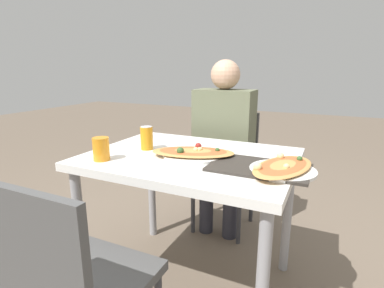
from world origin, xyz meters
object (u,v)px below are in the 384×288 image
dining_table (190,171)px  pizza_main (193,153)px  chair_near_camera (75,281)px  soda_can (147,138)px  chair_far_seated (227,162)px  person_seated (223,136)px  pizza_second (282,168)px  drink_glass (101,149)px

dining_table → pizza_main: 0.11m
chair_near_camera → soda_can: (-0.18, 0.71, 0.31)m
dining_table → pizza_main: size_ratio=2.28×
chair_far_seated → soda_can: 0.81m
dining_table → person_seated: person_seated is taller
pizza_main → soda_can: (-0.28, 0.02, 0.04)m
chair_near_camera → soda_can: soda_can is taller
chair_far_seated → pizza_second: bearing=122.7°
dining_table → chair_near_camera: (-0.08, -0.71, -0.16)m
dining_table → chair_near_camera: 0.73m
dining_table → chair_far_seated: bearing=92.9°
chair_near_camera → soda_can: size_ratio=6.81×
dining_table → pizza_second: bearing=-7.9°
chair_near_camera → person_seated: size_ratio=0.70×
person_seated → soda_can: (-0.22, -0.60, 0.09)m
dining_table → person_seated: 0.61m
chair_near_camera → pizza_main: bearing=81.2°
soda_can → pizza_second: soda_can is taller
chair_far_seated → drink_glass: chair_far_seated is taller
drink_glass → pizza_main: bearing=32.4°
chair_far_seated → person_seated: (0.00, -0.11, 0.22)m
chair_far_seated → soda_can: bearing=72.6°
soda_can → pizza_second: (0.72, -0.07, -0.04)m
chair_far_seated → chair_near_camera: size_ratio=1.00×
pizza_main → drink_glass: size_ratio=4.09×
pizza_second → dining_table: bearing=172.1°
person_seated → drink_glass: bearing=70.3°
chair_far_seated → pizza_second: size_ratio=2.03×
person_seated → chair_far_seated: bearing=-90.0°
chair_near_camera → drink_glass: (-0.26, 0.45, 0.31)m
soda_can → pizza_second: bearing=-5.2°
chair_near_camera → pizza_main: 0.75m
chair_far_seated → soda_can: (-0.22, -0.71, 0.31)m
chair_far_seated → drink_glass: 1.06m
drink_glass → soda_can: bearing=71.7°
dining_table → person_seated: (-0.04, 0.60, 0.06)m
chair_far_seated → chair_near_camera: same height
dining_table → soda_can: bearing=179.6°
pizza_main → soda_can: 0.29m
chair_far_seated → pizza_main: 0.78m
soda_can → drink_glass: bearing=-108.3°
pizza_second → soda_can: bearing=174.8°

